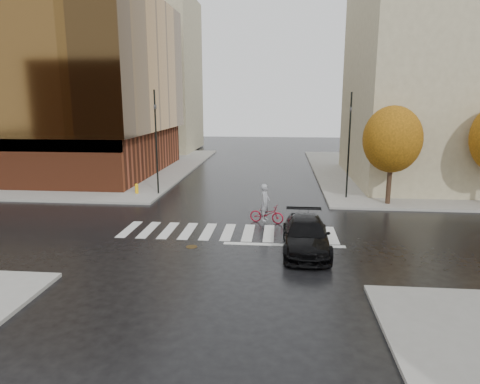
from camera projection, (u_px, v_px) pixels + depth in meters
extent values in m
plane|color=black|center=(227.00, 235.00, 22.62)|extent=(120.00, 120.00, 0.00)
cube|color=gray|center=(54.00, 167.00, 44.99)|extent=(30.00, 30.00, 0.15)
cube|color=gray|center=(471.00, 173.00, 41.07)|extent=(30.00, 30.00, 0.15)
cube|color=silver|center=(228.00, 232.00, 23.10)|extent=(12.00, 3.00, 0.01)
cube|color=brown|center=(27.00, 150.00, 41.72)|extent=(26.00, 18.00, 4.00)
cube|color=olive|center=(17.00, 65.00, 40.01)|extent=(27.00, 19.00, 12.00)
cube|color=tan|center=(454.00, 73.00, 35.61)|extent=(16.00, 16.00, 18.00)
cube|color=tan|center=(144.00, 76.00, 57.93)|extent=(14.00, 12.00, 20.00)
cylinder|color=black|center=(389.00, 183.00, 28.55)|extent=(0.32, 0.32, 2.80)
ellipsoid|color=#AF6811|center=(392.00, 139.00, 27.93)|extent=(3.80, 3.80, 4.37)
imported|color=black|center=(306.00, 235.00, 20.15)|extent=(2.17, 5.31, 1.54)
imported|color=maroon|center=(267.00, 214.00, 24.75)|extent=(2.12, 1.18, 1.06)
imported|color=gray|center=(265.00, 202.00, 24.61)|extent=(0.69, 0.89, 2.15)
cylinder|color=black|center=(156.00, 143.00, 31.12)|extent=(0.12, 0.12, 7.55)
imported|color=black|center=(155.00, 104.00, 30.54)|extent=(0.24, 0.22, 0.94)
cylinder|color=black|center=(349.00, 146.00, 29.86)|extent=(0.12, 0.12, 7.37)
imported|color=black|center=(351.00, 107.00, 29.29)|extent=(0.17, 0.20, 0.92)
cylinder|color=#F7B50E|center=(137.00, 189.00, 31.86)|extent=(0.24, 0.24, 0.61)
sphere|color=#F7B50E|center=(137.00, 185.00, 31.79)|extent=(0.26, 0.26, 0.26)
cylinder|color=#49371A|center=(192.00, 247.00, 20.81)|extent=(0.66, 0.66, 0.01)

